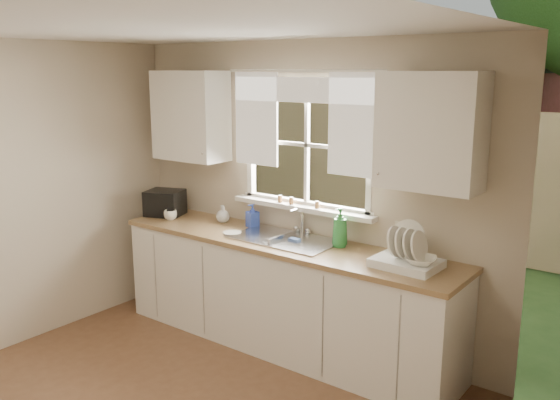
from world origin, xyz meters
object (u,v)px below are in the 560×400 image
Objects in this scene: cup at (170,215)px; black_appliance at (165,203)px; soap_bottle_a at (340,227)px; dish_rack at (407,257)px.

cup is 0.22m from black_appliance.
soap_bottle_a is 0.96× the size of black_appliance.
black_appliance is at bearing 127.16° from cup.
soap_bottle_a is 2.60× the size of cup.
dish_rack is 2.30m from cup.
dish_rack is at bearing -20.75° from black_appliance.
cup is (-2.30, -0.09, -0.02)m from dish_rack.
black_appliance is at bearing -167.13° from soap_bottle_a.
dish_rack is 3.85× the size of cup.
soap_bottle_a is 1.69m from cup.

